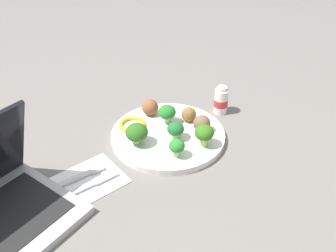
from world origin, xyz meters
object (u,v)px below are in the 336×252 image
Objects in this scene: broccoli_floret_back_left at (177,146)px; pepper_ring_mid_right at (132,124)px; knife at (89,185)px; broccoli_floret_front_left at (204,133)px; broccoli_floret_mid_right at (177,128)px; meatball_near_rim at (150,107)px; fork at (81,176)px; yogurt_bottle at (221,101)px; meatball_front_left at (189,114)px; napkin at (82,183)px; broccoli_floret_near_rim at (167,112)px; plate at (168,135)px; meatball_back_left at (202,124)px; broccoli_floret_back_right at (137,133)px.

broccoli_floret_back_left is 0.16m from pepper_ring_mid_right.
broccoli_floret_front_left is at bearing -11.37° from knife.
broccoli_floret_front_left is at bearing -5.95° from broccoli_floret_back_left.
broccoli_floret_mid_right is 0.30× the size of knife.
broccoli_floret_mid_right and broccoli_floret_back_left have the same top height.
fork is at bearing -159.18° from meatball_near_rim.
broccoli_floret_mid_right is 0.19m from yogurt_bottle.
meatball_near_rim is (-0.06, 0.09, 0.00)m from meatball_front_left.
broccoli_floret_front_left is 0.32× the size of napkin.
broccoli_floret_near_rim reaches higher than meatball_front_left.
napkin is 2.19× the size of yogurt_bottle.
broccoli_floret_mid_right is at bearing -61.74° from pepper_ring_mid_right.
broccoli_floret_front_left is 0.29m from napkin.
yogurt_bottle is at bearing 11.12° from broccoli_floret_mid_right.
broccoli_floret_front_left is (0.03, -0.09, 0.04)m from plate.
plate is at bearing 0.09° from fork.
meatball_front_left is 0.11m from yogurt_bottle.
pepper_ring_mid_right is (-0.12, 0.12, -0.02)m from meatball_back_left.
knife is at bearing -147.84° from pepper_ring_mid_right.
meatball_front_left is 0.56× the size of pepper_ring_mid_right.
knife is (-0.20, 0.05, -0.04)m from broccoli_floret_back_left.
broccoli_floret_mid_right is at bearing 50.55° from broccoli_floret_back_left.
broccoli_floret_front_left is at bearing -18.44° from fork.
broccoli_floret_near_rim is (0.03, 0.04, 0.04)m from plate.
broccoli_floret_back_left is 0.22m from fork.
plate is 0.06m from broccoli_floret_near_rim.
broccoli_floret_near_rim reaches higher than meatball_near_rim.
napkin is (-0.28, 0.07, -0.05)m from broccoli_floret_front_left.
pepper_ring_mid_right is at bearing -166.42° from meatball_near_rim.
napkin is 1.17× the size of knife.
fork is at bearing -179.91° from plate.
broccoli_floret_back_right is at bearing 3.98° from fork.
meatball_back_left is at bearing -4.78° from napkin.
fork is (-0.15, -0.01, -0.04)m from broccoli_floret_back_right.
meatball_near_rim is 0.19m from yogurt_bottle.
broccoli_floret_back_left is at bearing -129.45° from broccoli_floret_mid_right.
meatball_near_rim is (-0.02, 0.19, -0.01)m from broccoli_floret_front_left.
plate is 0.11m from broccoli_floret_front_left.
pepper_ring_mid_right is (0.03, 0.07, -0.03)m from broccoli_floret_back_right.
broccoli_floret_front_left reaches higher than broccoli_floret_near_rim.
broccoli_floret_back_left and meatball_near_rim have the same top height.
broccoli_floret_front_left is (0.03, -0.06, 0.01)m from broccoli_floret_mid_right.
meatball_back_left is at bearing -19.47° from broccoli_floret_back_right.
broccoli_floret_near_rim is 0.94× the size of broccoli_floret_back_right.
yogurt_bottle reaches higher than broccoli_floret_back_left.
pepper_ring_mid_right is at bearing 65.93° from broccoli_floret_back_right.
broccoli_floret_near_rim is 0.17m from yogurt_bottle.
broccoli_floret_front_left reaches higher than broccoli_floret_mid_right.
meatball_near_rim reaches higher than meatball_front_left.
meatball_front_left is at bearing 7.24° from plate.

